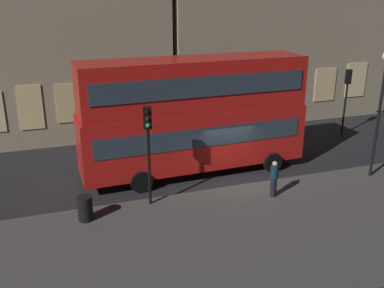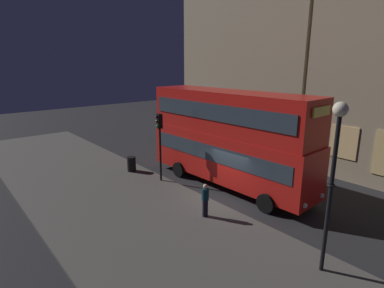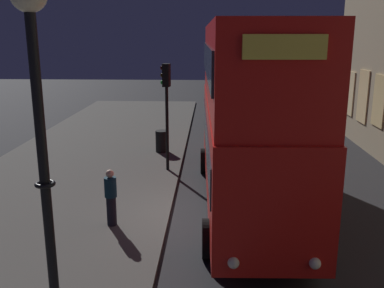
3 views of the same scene
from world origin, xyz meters
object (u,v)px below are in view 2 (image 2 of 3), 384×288
object	(u,v)px
traffic_light_near_kerb	(160,133)
street_lamp	(335,157)
double_decker_bus	(228,135)
pedestrian	(205,200)
litter_bin	(132,164)

from	to	relation	value
traffic_light_near_kerb	street_lamp	size ratio (longest dim) A/B	0.70
double_decker_bus	street_lamp	bearing A→B (deg)	-25.37
street_lamp	pedestrian	distance (m)	6.40
pedestrian	litter_bin	size ratio (longest dim) A/B	1.65
double_decker_bus	pedestrian	world-z (taller)	double_decker_bus
double_decker_bus	street_lamp	distance (m)	8.49
double_decker_bus	traffic_light_near_kerb	size ratio (longest dim) A/B	2.68
traffic_light_near_kerb	street_lamp	xyz separation A→B (m)	(10.58, -0.57, 1.17)
traffic_light_near_kerb	pedestrian	bearing A→B (deg)	-2.58
litter_bin	double_decker_bus	bearing A→B (deg)	30.91
street_lamp	pedestrian	xyz separation A→B (m)	(-5.47, -0.46, -3.28)
pedestrian	litter_bin	xyz separation A→B (m)	(-7.76, 0.53, -0.34)
pedestrian	litter_bin	world-z (taller)	pedestrian
pedestrian	litter_bin	distance (m)	7.78
litter_bin	traffic_light_near_kerb	bearing A→B (deg)	10.74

